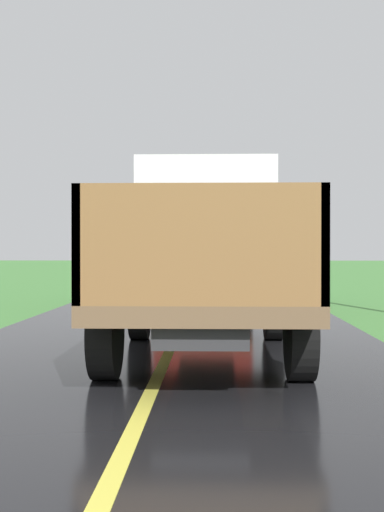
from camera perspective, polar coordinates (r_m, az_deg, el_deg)
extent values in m
cube|color=#2D2D30|center=(9.04, 1.06, -4.60)|extent=(0.90, 5.51, 0.24)
cube|color=brown|center=(9.02, 1.06, -3.34)|extent=(2.30, 5.80, 0.20)
cube|color=silver|center=(10.96, 1.21, 2.83)|extent=(2.10, 1.90, 1.90)
cube|color=black|center=(11.93, 1.26, 4.23)|extent=(1.79, 0.02, 0.76)
cube|color=brown|center=(8.12, -6.89, 0.83)|extent=(0.08, 3.85, 1.10)
cube|color=brown|center=(8.09, 8.85, 0.83)|extent=(0.08, 3.85, 1.10)
cube|color=brown|center=(6.14, 0.68, 0.95)|extent=(2.30, 0.08, 1.10)
cube|color=brown|center=(9.91, 1.14, 0.76)|extent=(2.30, 0.08, 1.10)
cylinder|color=black|center=(10.90, -4.35, -4.26)|extent=(0.28, 1.00, 1.00)
cylinder|color=black|center=(10.88, 6.75, -4.27)|extent=(0.28, 1.00, 1.00)
cylinder|color=black|center=(7.56, -7.16, -6.37)|extent=(0.28, 1.00, 1.00)
cylinder|color=black|center=(7.52, 8.96, -6.40)|extent=(0.28, 1.00, 1.00)
ellipsoid|color=#ABC62D|center=(6.95, -3.79, 3.27)|extent=(0.57, 0.59, 0.52)
ellipsoid|color=#94BC26|center=(8.88, 3.85, 2.39)|extent=(0.58, 0.63, 0.38)
ellipsoid|color=#A7CE34|center=(7.37, 7.85, 0.28)|extent=(0.53, 0.64, 0.46)
ellipsoid|color=#A6C023|center=(6.80, -3.67, 0.73)|extent=(0.51, 0.47, 0.44)
ellipsoid|color=#ADC32B|center=(7.07, -1.96, 0.58)|extent=(0.54, 0.66, 0.44)
ellipsoid|color=#98B71E|center=(8.18, -4.30, 0.63)|extent=(0.50, 0.45, 0.48)
ellipsoid|color=#ADBE30|center=(8.78, 0.54, -1.50)|extent=(0.49, 0.50, 0.40)
ellipsoid|color=#ADBD30|center=(8.81, 3.03, -1.65)|extent=(0.51, 0.53, 0.51)
ellipsoid|color=#AAC924|center=(8.91, 0.24, 0.35)|extent=(0.45, 0.46, 0.45)
cube|color=#2D2D30|center=(18.64, 1.04, -1.99)|extent=(0.90, 5.51, 0.24)
cube|color=brown|center=(18.63, 1.04, -1.37)|extent=(2.30, 5.80, 0.20)
cube|color=#1E479E|center=(20.58, 1.12, 1.72)|extent=(2.10, 1.90, 1.90)
cube|color=black|center=(21.54, 1.15, 2.55)|extent=(1.78, 0.02, 0.76)
cube|color=maroon|center=(17.70, -2.61, 0.63)|extent=(0.08, 3.85, 1.10)
cube|color=maroon|center=(17.67, 4.59, 0.63)|extent=(0.08, 3.85, 1.10)
cube|color=maroon|center=(15.76, 0.88, 0.65)|extent=(2.30, 0.08, 1.10)
cube|color=maroon|center=(19.53, 1.07, 0.62)|extent=(2.30, 0.08, 1.10)
cylinder|color=black|center=(20.48, -1.83, -2.05)|extent=(0.28, 1.00, 1.00)
cylinder|color=black|center=(20.45, 4.05, -2.05)|extent=(0.28, 1.00, 1.00)
cylinder|color=black|center=(17.10, -2.57, -2.54)|extent=(0.28, 1.00, 1.00)
cylinder|color=black|center=(17.07, 4.49, -2.55)|extent=(0.28, 1.00, 1.00)
ellipsoid|color=#98C430|center=(19.05, -0.41, 1.51)|extent=(0.41, 0.37, 0.41)
ellipsoid|color=#A0CA27|center=(17.35, 1.37, 0.38)|extent=(0.56, 0.64, 0.38)
ellipsoid|color=#9CCD31|center=(17.36, -1.05, 0.44)|extent=(0.41, 0.46, 0.43)
ellipsoid|color=#9CC825|center=(17.67, 0.59, -0.48)|extent=(0.58, 0.67, 0.43)
ellipsoid|color=#ADBA23|center=(16.83, -1.15, -0.68)|extent=(0.58, 0.58, 0.49)
ellipsoid|color=#AABF27|center=(16.73, 3.53, 0.35)|extent=(0.57, 0.68, 0.50)
ellipsoid|color=#A4B726|center=(18.60, 0.45, -0.63)|extent=(0.50, 0.57, 0.52)
ellipsoid|color=#9FC020|center=(18.00, -0.58, -0.50)|extent=(0.56, 0.53, 0.48)
ellipsoid|color=#A2CB31|center=(18.23, -0.57, -0.55)|extent=(0.51, 0.50, 0.51)
ellipsoid|color=#9FC227|center=(16.69, 2.70, 0.38)|extent=(0.46, 0.48, 0.42)
ellipsoid|color=#99C634|center=(19.17, 1.98, 1.35)|extent=(0.41, 0.52, 0.51)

